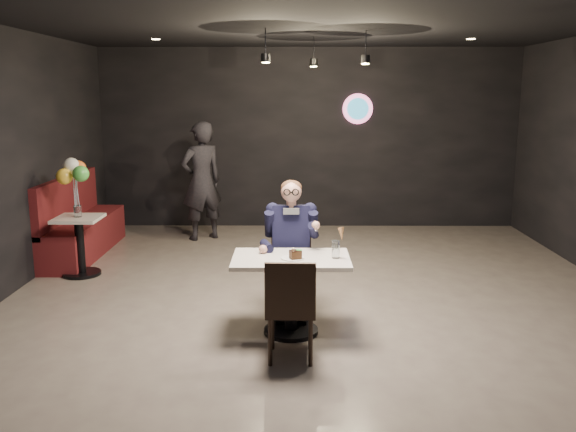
{
  "coord_description": "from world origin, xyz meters",
  "views": [
    {
      "loc": [
        -0.28,
        -5.82,
        2.27
      ],
      "look_at": [
        -0.33,
        0.3,
        1.02
      ],
      "focal_mm": 38.0,
      "sensor_mm": 36.0,
      "label": 1
    }
  ],
  "objects_px": {
    "main_table": "(291,295)",
    "seated_man": "(291,246)",
    "side_table": "(80,249)",
    "chair_near": "(291,307)",
    "balloon_vase": "(78,211)",
    "sundae_glass": "(336,249)",
    "booth_bench": "(82,216)",
    "passerby": "(202,181)",
    "chair_far": "(291,270)"
  },
  "relations": [
    {
      "from": "seated_man",
      "to": "side_table",
      "type": "distance_m",
      "value": 2.99
    },
    {
      "from": "balloon_vase",
      "to": "passerby",
      "type": "height_order",
      "value": "passerby"
    },
    {
      "from": "passerby",
      "to": "main_table",
      "type": "bearing_deg",
      "value": 76.89
    },
    {
      "from": "booth_bench",
      "to": "balloon_vase",
      "type": "height_order",
      "value": "booth_bench"
    },
    {
      "from": "side_table",
      "to": "sundae_glass",
      "type": "bearing_deg",
      "value": -31.6
    },
    {
      "from": "chair_far",
      "to": "chair_near",
      "type": "relative_size",
      "value": 1.0
    },
    {
      "from": "seated_man",
      "to": "booth_bench",
      "type": "relative_size",
      "value": 0.64
    },
    {
      "from": "sundae_glass",
      "to": "booth_bench",
      "type": "relative_size",
      "value": 0.07
    },
    {
      "from": "side_table",
      "to": "balloon_vase",
      "type": "xyz_separation_m",
      "value": [
        0.0,
        0.0,
        0.48
      ]
    },
    {
      "from": "booth_bench",
      "to": "side_table",
      "type": "xyz_separation_m",
      "value": [
        0.3,
        -1.0,
        -0.22
      ]
    },
    {
      "from": "chair_near",
      "to": "balloon_vase",
      "type": "distance_m",
      "value": 3.62
    },
    {
      "from": "booth_bench",
      "to": "passerby",
      "type": "distance_m",
      "value": 1.86
    },
    {
      "from": "passerby",
      "to": "balloon_vase",
      "type": "bearing_deg",
      "value": 24.01
    },
    {
      "from": "main_table",
      "to": "balloon_vase",
      "type": "bearing_deg",
      "value": 144.87
    },
    {
      "from": "seated_man",
      "to": "balloon_vase",
      "type": "xyz_separation_m",
      "value": [
        -2.65,
        1.32,
        0.1
      ]
    },
    {
      "from": "sundae_glass",
      "to": "passerby",
      "type": "bearing_deg",
      "value": 115.29
    },
    {
      "from": "main_table",
      "to": "chair_near",
      "type": "relative_size",
      "value": 1.2
    },
    {
      "from": "booth_bench",
      "to": "side_table",
      "type": "relative_size",
      "value": 3.29
    },
    {
      "from": "main_table",
      "to": "side_table",
      "type": "bearing_deg",
      "value": 144.87
    },
    {
      "from": "balloon_vase",
      "to": "seated_man",
      "type": "bearing_deg",
      "value": -26.4
    },
    {
      "from": "main_table",
      "to": "seated_man",
      "type": "bearing_deg",
      "value": 90.0
    },
    {
      "from": "sundae_glass",
      "to": "side_table",
      "type": "relative_size",
      "value": 0.24
    },
    {
      "from": "sundae_glass",
      "to": "balloon_vase",
      "type": "bearing_deg",
      "value": 148.4
    },
    {
      "from": "seated_man",
      "to": "chair_far",
      "type": "bearing_deg",
      "value": -90.0
    },
    {
      "from": "chair_near",
      "to": "passerby",
      "type": "xyz_separation_m",
      "value": [
        -1.4,
        4.38,
        0.46
      ]
    },
    {
      "from": "side_table",
      "to": "seated_man",
      "type": "bearing_deg",
      "value": -26.4
    },
    {
      "from": "seated_man",
      "to": "sundae_glass",
      "type": "bearing_deg",
      "value": -53.93
    },
    {
      "from": "chair_near",
      "to": "side_table",
      "type": "height_order",
      "value": "chair_near"
    },
    {
      "from": "sundae_glass",
      "to": "booth_bench",
      "type": "height_order",
      "value": "booth_bench"
    },
    {
      "from": "booth_bench",
      "to": "balloon_vase",
      "type": "bearing_deg",
      "value": -73.3
    },
    {
      "from": "chair_far",
      "to": "booth_bench",
      "type": "bearing_deg",
      "value": 141.89
    },
    {
      "from": "seated_man",
      "to": "passerby",
      "type": "distance_m",
      "value": 3.56
    },
    {
      "from": "main_table",
      "to": "side_table",
      "type": "distance_m",
      "value": 3.25
    },
    {
      "from": "balloon_vase",
      "to": "passerby",
      "type": "bearing_deg",
      "value": 57.22
    },
    {
      "from": "chair_far",
      "to": "sundae_glass",
      "type": "xyz_separation_m",
      "value": [
        0.42,
        -0.57,
        0.37
      ]
    },
    {
      "from": "main_table",
      "to": "passerby",
      "type": "height_order",
      "value": "passerby"
    },
    {
      "from": "chair_near",
      "to": "passerby",
      "type": "height_order",
      "value": "passerby"
    },
    {
      "from": "seated_man",
      "to": "sundae_glass",
      "type": "height_order",
      "value": "seated_man"
    },
    {
      "from": "chair_far",
      "to": "balloon_vase",
      "type": "bearing_deg",
      "value": 153.6
    },
    {
      "from": "seated_man",
      "to": "balloon_vase",
      "type": "distance_m",
      "value": 2.97
    },
    {
      "from": "main_table",
      "to": "chair_far",
      "type": "xyz_separation_m",
      "value": [
        0.0,
        0.55,
        0.09
      ]
    },
    {
      "from": "balloon_vase",
      "to": "sundae_glass",
      "type": "bearing_deg",
      "value": -31.6
    },
    {
      "from": "chair_near",
      "to": "booth_bench",
      "type": "height_order",
      "value": "booth_bench"
    },
    {
      "from": "side_table",
      "to": "balloon_vase",
      "type": "distance_m",
      "value": 0.48
    },
    {
      "from": "chair_far",
      "to": "balloon_vase",
      "type": "distance_m",
      "value": 2.99
    },
    {
      "from": "main_table",
      "to": "balloon_vase",
      "type": "height_order",
      "value": "balloon_vase"
    },
    {
      "from": "side_table",
      "to": "main_table",
      "type": "bearing_deg",
      "value": -35.13
    },
    {
      "from": "seated_man",
      "to": "booth_bench",
      "type": "xyz_separation_m",
      "value": [
        -2.95,
        2.32,
        -0.16
      ]
    },
    {
      "from": "passerby",
      "to": "chair_near",
      "type": "bearing_deg",
      "value": 74.49
    },
    {
      "from": "main_table",
      "to": "seated_man",
      "type": "xyz_separation_m",
      "value": [
        0.0,
        0.55,
        0.34
      ]
    }
  ]
}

